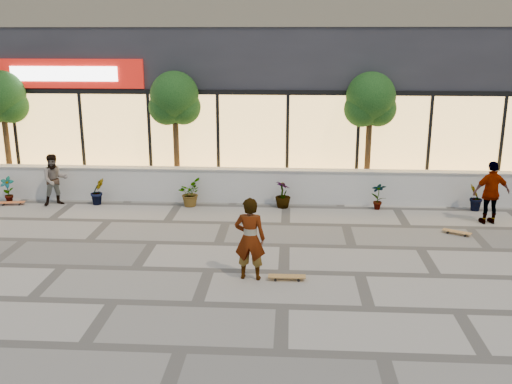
# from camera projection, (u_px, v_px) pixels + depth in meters

# --- Properties ---
(ground) EXTENTS (80.00, 80.00, 0.00)m
(ground) POSITION_uv_depth(u_px,v_px,m) (282.00, 307.00, 10.78)
(ground) COLOR #A0998B
(ground) RESTS_ON ground
(planter_wall) EXTENTS (22.00, 0.42, 1.04)m
(planter_wall) POSITION_uv_depth(u_px,v_px,m) (287.00, 186.00, 17.37)
(planter_wall) COLOR silver
(planter_wall) RESTS_ON ground
(retail_building) EXTENTS (24.00, 9.17, 8.50)m
(retail_building) POSITION_uv_depth(u_px,v_px,m) (289.00, 55.00, 21.67)
(retail_building) COLOR #26252A
(retail_building) RESTS_ON ground
(shrub_a) EXTENTS (0.43, 0.29, 0.81)m
(shrub_a) POSITION_uv_depth(u_px,v_px,m) (8.00, 190.00, 17.38)
(shrub_a) COLOR black
(shrub_a) RESTS_ON ground
(shrub_b) EXTENTS (0.57, 0.57, 0.81)m
(shrub_b) POSITION_uv_depth(u_px,v_px,m) (98.00, 191.00, 17.22)
(shrub_b) COLOR black
(shrub_b) RESTS_ON ground
(shrub_c) EXTENTS (0.68, 0.77, 0.81)m
(shrub_c) POSITION_uv_depth(u_px,v_px,m) (189.00, 193.00, 17.05)
(shrub_c) COLOR black
(shrub_c) RESTS_ON ground
(shrub_d) EXTENTS (0.64, 0.64, 0.81)m
(shrub_d) POSITION_uv_depth(u_px,v_px,m) (283.00, 194.00, 16.88)
(shrub_d) COLOR black
(shrub_d) RESTS_ON ground
(shrub_e) EXTENTS (0.46, 0.35, 0.81)m
(shrub_e) POSITION_uv_depth(u_px,v_px,m) (378.00, 196.00, 16.72)
(shrub_e) COLOR black
(shrub_e) RESTS_ON ground
(shrub_f) EXTENTS (0.55, 0.57, 0.81)m
(shrub_f) POSITION_uv_depth(u_px,v_px,m) (476.00, 198.00, 16.55)
(shrub_f) COLOR black
(shrub_f) RESTS_ON ground
(tree_west) EXTENTS (1.60, 1.50, 3.92)m
(tree_west) POSITION_uv_depth(u_px,v_px,m) (2.00, 100.00, 17.93)
(tree_west) COLOR #49311A
(tree_west) RESTS_ON ground
(tree_midwest) EXTENTS (1.60, 1.50, 3.92)m
(tree_midwest) POSITION_uv_depth(u_px,v_px,m) (175.00, 101.00, 17.60)
(tree_midwest) COLOR #49311A
(tree_midwest) RESTS_ON ground
(tree_mideast) EXTENTS (1.60, 1.50, 3.92)m
(tree_mideast) POSITION_uv_depth(u_px,v_px,m) (370.00, 103.00, 17.25)
(tree_mideast) COLOR #49311A
(tree_mideast) RESTS_ON ground
(skater_center) EXTENTS (0.68, 0.48, 1.77)m
(skater_center) POSITION_uv_depth(u_px,v_px,m) (250.00, 239.00, 11.80)
(skater_center) COLOR white
(skater_center) RESTS_ON ground
(skater_left) EXTENTS (0.95, 0.89, 1.56)m
(skater_left) POSITION_uv_depth(u_px,v_px,m) (55.00, 180.00, 17.05)
(skater_left) COLOR #8D815B
(skater_left) RESTS_ON ground
(skater_right_near) EXTENTS (1.07, 0.58, 1.73)m
(skater_right_near) POSITION_uv_depth(u_px,v_px,m) (491.00, 193.00, 15.34)
(skater_right_near) COLOR silver
(skater_right_near) RESTS_ON ground
(skateboard_center) EXTENTS (0.79, 0.21, 0.09)m
(skateboard_center) POSITION_uv_depth(u_px,v_px,m) (287.00, 277.00, 11.92)
(skateboard_center) COLOR olive
(skateboard_center) RESTS_ON ground
(skateboard_left) EXTENTS (0.79, 0.33, 0.09)m
(skateboard_left) POSITION_uv_depth(u_px,v_px,m) (12.00, 203.00, 17.22)
(skateboard_left) COLOR #D15A27
(skateboard_left) RESTS_ON ground
(skateboard_right_near) EXTENTS (0.71, 0.51, 0.09)m
(skateboard_right_near) POSITION_uv_depth(u_px,v_px,m) (457.00, 232.00, 14.66)
(skateboard_right_near) COLOR #A06D34
(skateboard_right_near) RESTS_ON ground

